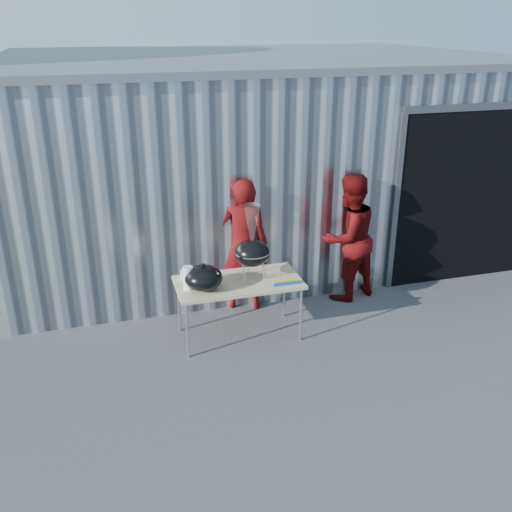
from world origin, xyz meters
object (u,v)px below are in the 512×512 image
object	(u,v)px
folding_table	(239,284)
kettle_grill	(252,246)
person_cook	(243,245)
person_bystander	(348,238)

from	to	relation	value
folding_table	kettle_grill	size ratio (longest dim) A/B	1.61
kettle_grill	person_cook	xyz separation A→B (m)	(0.08, 0.72, -0.27)
kettle_grill	person_cook	distance (m)	0.77
folding_table	person_cook	bearing A→B (deg)	71.04
folding_table	person_cook	world-z (taller)	person_cook
kettle_grill	person_bystander	xyz separation A→B (m)	(1.54, 0.62, -0.28)
folding_table	person_bystander	bearing A→B (deg)	20.66
person_cook	kettle_grill	bearing A→B (deg)	98.88
folding_table	person_cook	size ratio (longest dim) A/B	0.83
folding_table	person_bystander	size ratio (longest dim) A/B	0.85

